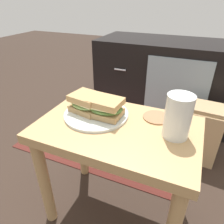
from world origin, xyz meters
TOP-DOWN VIEW (x-y plane):
  - ground_plane at (0.00, 0.00)m, footprint 8.00×8.00m
  - side_table at (0.00, 0.00)m, footprint 0.56×0.36m
  - tv_cabinet at (-0.00, 0.95)m, footprint 0.96×0.46m
  - area_rug at (-0.28, 0.46)m, footprint 1.01×0.64m
  - plate at (-0.10, 0.03)m, footprint 0.24×0.24m
  - sandwich_front at (-0.14, 0.04)m, footprint 0.14×0.13m
  - sandwich_back at (-0.06, 0.03)m, footprint 0.13×0.10m
  - beer_glass at (0.19, 0.02)m, footprint 0.08×0.08m
  - coaster at (0.11, 0.11)m, footprint 0.10×0.10m
  - paper_bag at (0.31, 0.53)m, footprint 0.21×0.19m

SIDE VIEW (x-z plane):
  - ground_plane at x=0.00m, z-range 0.00..0.00m
  - area_rug at x=-0.28m, z-range 0.00..0.01m
  - paper_bag at x=0.31m, z-range 0.00..0.34m
  - tv_cabinet at x=0.00m, z-range 0.00..0.58m
  - side_table at x=0.00m, z-range 0.14..0.60m
  - coaster at x=0.11m, z-range 0.46..0.47m
  - plate at x=-0.10m, z-range 0.46..0.47m
  - sandwich_front at x=-0.14m, z-range 0.47..0.54m
  - sandwich_back at x=-0.06m, z-range 0.47..0.54m
  - beer_glass at x=0.19m, z-range 0.46..0.60m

